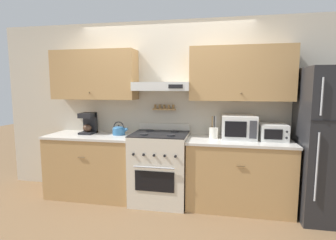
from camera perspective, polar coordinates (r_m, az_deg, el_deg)
ground_plane at (r=3.62m, az=-2.86°, el=-19.09°), size 16.00×16.00×0.00m
wall_back at (r=3.83m, az=-0.55°, el=5.08°), size 5.20×0.46×2.55m
counter_left at (r=4.08m, az=-15.99°, el=-9.37°), size 1.28×0.66×0.91m
counter_right at (r=3.68m, az=15.04°, el=-11.20°), size 1.36×0.66×0.91m
stove_range at (r=3.72m, az=-1.75°, el=-10.24°), size 0.76×0.69×1.06m
refrigerator at (r=3.73m, az=32.01°, el=-4.49°), size 0.74×0.77×1.83m
tea_kettle at (r=3.86m, az=-10.62°, el=-2.17°), size 0.23×0.18×0.19m
coffee_maker at (r=4.08m, az=-16.88°, el=-0.62°), size 0.20×0.25×0.31m
microwave at (r=3.61m, az=15.18°, el=-1.52°), size 0.45×0.37×0.31m
utensil_crock at (r=3.60m, az=9.90°, el=-2.66°), size 0.12×0.12×0.30m
toaster_oven at (r=3.66m, az=21.89°, el=-2.50°), size 0.34×0.33×0.21m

